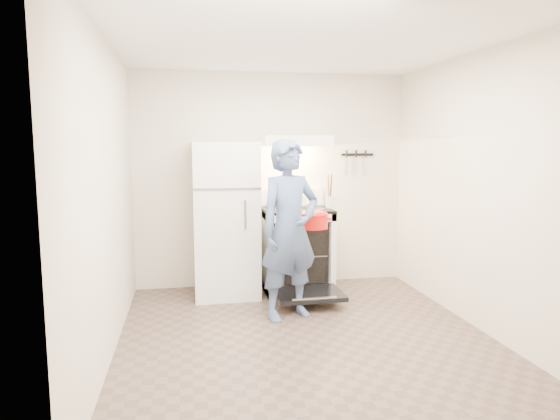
# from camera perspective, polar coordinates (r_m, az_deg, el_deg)

# --- Properties ---
(floor) EXTENTS (3.60, 3.60, 0.00)m
(floor) POSITION_cam_1_polar(r_m,az_deg,el_deg) (4.46, 3.08, -14.53)
(floor) COLOR brown
(floor) RESTS_ON ground
(back_wall) EXTENTS (3.20, 0.02, 2.50)m
(back_wall) POSITION_cam_1_polar(r_m,az_deg,el_deg) (5.91, -0.94, 3.41)
(back_wall) COLOR beige
(back_wall) RESTS_ON ground
(refrigerator) EXTENTS (0.70, 0.70, 1.70)m
(refrigerator) POSITION_cam_1_polar(r_m,az_deg,el_deg) (5.54, -6.25, -1.07)
(refrigerator) COLOR white
(refrigerator) RESTS_ON floor
(stove_body) EXTENTS (0.76, 0.65, 0.92)m
(stove_body) POSITION_cam_1_polar(r_m,az_deg,el_deg) (5.75, 1.88, -4.66)
(stove_body) COLOR white
(stove_body) RESTS_ON floor
(cooktop) EXTENTS (0.76, 0.65, 0.03)m
(cooktop) POSITION_cam_1_polar(r_m,az_deg,el_deg) (5.67, 1.90, 0.03)
(cooktop) COLOR black
(cooktop) RESTS_ON stove_body
(backsplash) EXTENTS (0.76, 0.07, 0.20)m
(backsplash) POSITION_cam_1_polar(r_m,az_deg,el_deg) (5.93, 1.32, 1.49)
(backsplash) COLOR white
(backsplash) RESTS_ON cooktop
(oven_door) EXTENTS (0.70, 0.54, 0.04)m
(oven_door) POSITION_cam_1_polar(r_m,az_deg,el_deg) (5.28, 3.28, -9.56)
(oven_door) COLOR black
(oven_door) RESTS_ON floor
(oven_rack) EXTENTS (0.60, 0.52, 0.01)m
(oven_rack) POSITION_cam_1_polar(r_m,az_deg,el_deg) (5.76, 1.88, -4.86)
(oven_rack) COLOR slate
(oven_rack) RESTS_ON stove_body
(range_hood) EXTENTS (0.76, 0.50, 0.12)m
(range_hood) POSITION_cam_1_polar(r_m,az_deg,el_deg) (5.70, 1.78, 7.89)
(range_hood) COLOR white
(range_hood) RESTS_ON back_wall
(knife_strip) EXTENTS (0.40, 0.02, 0.03)m
(knife_strip) POSITION_cam_1_polar(r_m,az_deg,el_deg) (6.15, 8.83, 6.28)
(knife_strip) COLOR black
(knife_strip) RESTS_ON back_wall
(pizza_stone) EXTENTS (0.36, 0.36, 0.02)m
(pizza_stone) POSITION_cam_1_polar(r_m,az_deg,el_deg) (5.78, 1.39, -4.65)
(pizza_stone) COLOR #8E6950
(pizza_stone) RESTS_ON oven_rack
(tea_kettle) EXTENTS (0.21, 0.17, 0.25)m
(tea_kettle) POSITION_cam_1_polar(r_m,az_deg,el_deg) (5.83, -0.45, 1.63)
(tea_kettle) COLOR #BCBCC1
(tea_kettle) RESTS_ON cooktop
(utensil_jar) EXTENTS (0.09, 0.09, 0.13)m
(utensil_jar) POSITION_cam_1_polar(r_m,az_deg,el_deg) (5.49, 5.72, 0.90)
(utensil_jar) COLOR silver
(utensil_jar) RESTS_ON cooktop
(person) EXTENTS (0.73, 0.61, 1.72)m
(person) POSITION_cam_1_polar(r_m,az_deg,el_deg) (4.76, 1.10, -2.30)
(person) COLOR #3B4E7A
(person) RESTS_ON floor
(dutch_oven) EXTENTS (0.38, 0.31, 0.24)m
(dutch_oven) POSITION_cam_1_polar(r_m,az_deg,el_deg) (5.12, 3.76, -1.30)
(dutch_oven) COLOR red
(dutch_oven) RESTS_ON person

